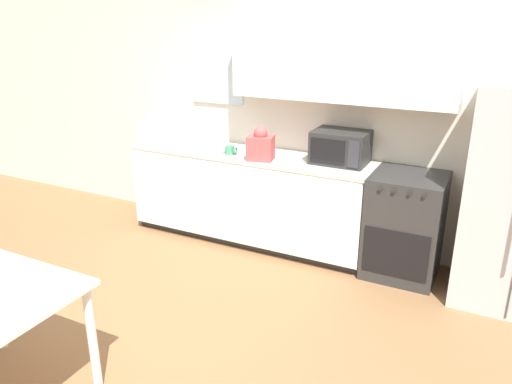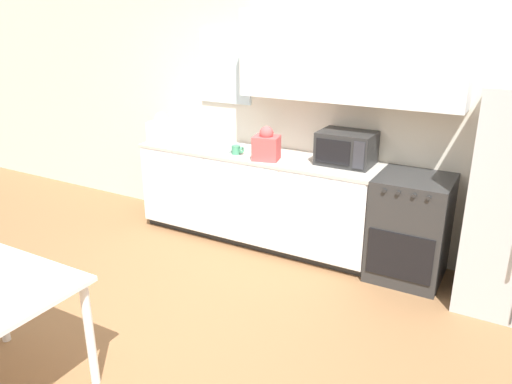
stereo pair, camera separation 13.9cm
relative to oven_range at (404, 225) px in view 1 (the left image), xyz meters
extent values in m
plane|color=olive|center=(-1.30, -1.80, -0.46)|extent=(12.00, 12.00, 0.00)
cube|color=beige|center=(-1.30, 0.34, 0.89)|extent=(12.00, 0.06, 2.70)
cube|color=silver|center=(-2.06, 0.30, 1.22)|extent=(0.59, 0.04, 0.70)
cube|color=white|center=(-0.70, 0.15, 1.41)|extent=(2.01, 0.32, 0.78)
cube|color=#333333|center=(-1.54, 0.04, -0.42)|extent=(2.45, 0.53, 0.08)
cube|color=white|center=(-1.54, 0.01, 0.03)|extent=(2.45, 0.59, 0.81)
cube|color=white|center=(-2.36, -0.29, 0.03)|extent=(0.80, 0.01, 0.79)
cube|color=white|center=(-1.54, -0.29, 0.03)|extent=(0.80, 0.01, 0.79)
cube|color=white|center=(-0.73, -0.29, 0.03)|extent=(0.80, 0.01, 0.79)
cube|color=beige|center=(-1.54, 0.01, 0.45)|extent=(2.47, 0.62, 0.03)
cube|color=#2D2D2D|center=(0.00, 0.00, 0.00)|extent=(0.62, 0.61, 0.92)
cube|color=black|center=(0.00, -0.31, -0.14)|extent=(0.54, 0.01, 0.41)
cylinder|color=#262626|center=(-0.17, -0.31, 0.41)|extent=(0.03, 0.02, 0.03)
cylinder|color=#262626|center=(-0.06, -0.31, 0.41)|extent=(0.03, 0.02, 0.03)
cylinder|color=#262626|center=(0.06, -0.31, 0.41)|extent=(0.03, 0.02, 0.03)
cylinder|color=#262626|center=(0.17, -0.31, 0.41)|extent=(0.03, 0.02, 0.03)
cube|color=#B7BABC|center=(-2.06, 0.01, 0.47)|extent=(0.60, 0.41, 0.02)
cylinder|color=silver|center=(-2.06, 0.18, 0.59)|extent=(0.02, 0.02, 0.21)
cylinder|color=silver|center=(-2.06, 0.11, 0.69)|extent=(0.02, 0.14, 0.02)
cube|color=#282828|center=(-0.65, 0.09, 0.61)|extent=(0.49, 0.37, 0.30)
cube|color=black|center=(-0.71, -0.10, 0.61)|extent=(0.31, 0.01, 0.21)
cube|color=#2D2D33|center=(-0.47, -0.10, 0.61)|extent=(0.10, 0.01, 0.24)
cylinder|color=#3F8C66|center=(-1.69, -0.12, 0.51)|extent=(0.09, 0.09, 0.09)
torus|color=#3F8C66|center=(-1.62, -0.12, 0.51)|extent=(0.02, 0.07, 0.07)
cube|color=#D14C4C|center=(-1.34, -0.15, 0.57)|extent=(0.27, 0.25, 0.22)
sphere|color=#D14C4C|center=(-1.34, -0.15, 0.72)|extent=(0.15, 0.15, 0.13)
cube|color=white|center=(-2.60, -0.11, 0.57)|extent=(0.28, 0.25, 0.22)
sphere|color=white|center=(-2.60, -0.11, 0.72)|extent=(0.16, 0.16, 0.14)
cylinder|color=white|center=(-1.38, -2.36, -0.10)|extent=(0.06, 0.06, 0.73)
camera|label=1|loc=(0.65, -4.16, 1.77)|focal=35.00mm
camera|label=2|loc=(0.77, -4.10, 1.77)|focal=35.00mm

